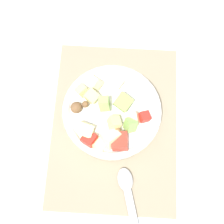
# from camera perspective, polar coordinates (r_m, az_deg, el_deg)

# --- Properties ---
(ground_plane) EXTENTS (2.40, 2.40, 0.00)m
(ground_plane) POSITION_cam_1_polar(r_m,az_deg,el_deg) (0.86, 0.42, -2.21)
(ground_plane) COLOR silver
(placemat) EXTENTS (0.44, 0.32, 0.01)m
(placemat) POSITION_cam_1_polar(r_m,az_deg,el_deg) (0.86, 0.43, -2.16)
(placemat) COLOR gray
(placemat) RESTS_ON ground_plane
(salad_bowl) EXTENTS (0.24, 0.24, 0.11)m
(salad_bowl) POSITION_cam_1_polar(r_m,az_deg,el_deg) (0.82, -0.07, -0.31)
(salad_bowl) COLOR white
(salad_bowl) RESTS_ON placemat
(serving_spoon) EXTENTS (0.24, 0.09, 0.01)m
(serving_spoon) POSITION_cam_1_polar(r_m,az_deg,el_deg) (0.82, 3.07, -15.02)
(serving_spoon) COLOR #B7B7BC
(serving_spoon) RESTS_ON placemat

